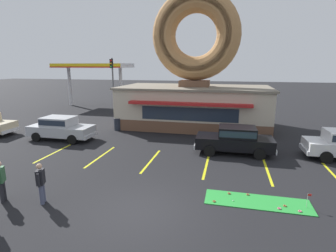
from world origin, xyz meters
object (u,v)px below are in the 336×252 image
Objects in this scene: trash_bin at (118,124)px; pedestrian_hooded_kid at (41,182)px; pedestrian_leather_jacket_man at (1,180)px; car_black at (235,139)px; traffic_light_pole at (113,79)px; golf_ball at (233,201)px; putting_flag_pin at (309,197)px; car_silver at (61,127)px.

pedestrian_hooded_kid is at bearing -80.28° from trash_bin.
pedestrian_hooded_kid is 0.97× the size of pedestrian_leather_jacket_man.
trash_bin is at bearing 99.72° from pedestrian_hooded_kid.
car_black is 0.79× the size of traffic_light_pole.
traffic_light_pole reaches higher than car_black.
putting_flag_pin is at bearing 3.07° from golf_ball.
car_black reaches higher than golf_ball.
traffic_light_pole is (-3.66, 18.03, 2.82)m from pedestrian_leather_jacket_man.
car_black is at bearing 46.82° from pedestrian_hooded_kid.
car_black is at bearing -39.59° from traffic_light_pole.
putting_flag_pin is 0.56× the size of trash_bin.
car_silver is (-11.66, 6.15, 0.82)m from golf_ball.
putting_flag_pin is 0.09× the size of traffic_light_pole.
car_black reaches higher than pedestrian_hooded_kid.
car_silver reaches higher than golf_ball.
putting_flag_pin is at bearing 10.86° from pedestrian_hooded_kid.
trash_bin is 7.96m from traffic_light_pole.
traffic_light_pole reaches higher than putting_flag_pin.
car_black is 2.92× the size of pedestrian_hooded_kid.
car_black is 10.41m from pedestrian_hooded_kid.
car_silver is at bearing 152.22° from golf_ball.
car_black is at bearing -22.17° from trash_bin.
car_silver reaches higher than trash_bin.
trash_bin reaches higher than putting_flag_pin.
trash_bin is (-11.57, 9.44, 0.06)m from putting_flag_pin.
car_silver is 9.13m from pedestrian_hooded_kid.
golf_ball is 0.01× the size of car_silver.
pedestrian_leather_jacket_man is 1.65× the size of trash_bin.
traffic_light_pole reaches higher than pedestrian_hooded_kid.
trash_bin is 0.17× the size of traffic_light_pole.
putting_flag_pin is 0.12× the size of car_black.
car_black is at bearing 113.58° from putting_flag_pin.
pedestrian_leather_jacket_man is at bearing -68.97° from car_silver.
pedestrian_leather_jacket_man is (3.11, -8.09, 0.02)m from car_silver.
traffic_light_pole is at bearing 93.15° from car_silver.
car_silver is 2.83× the size of pedestrian_leather_jacket_man.
pedestrian_leather_jacket_man is (-11.18, -2.09, 0.45)m from putting_flag_pin.
trash_bin is (2.73, 3.43, -0.37)m from car_silver.
golf_ball is 0.01× the size of traffic_light_pole.
pedestrian_hooded_kid is 0.27× the size of traffic_light_pole.
golf_ball is 13.11m from trash_bin.
car_black and car_silver have the same top height.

